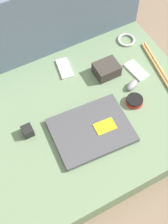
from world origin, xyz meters
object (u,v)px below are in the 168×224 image
laptop (92,130)px  camera_pouch (107,69)px  phone_black (136,70)px  phone_silver (65,68)px  charger_brick (28,131)px  computer_mouse (132,85)px  speaker_puck (135,101)px

laptop → camera_pouch: bearing=52.3°
laptop → phone_black: 0.41m
phone_silver → camera_pouch: 0.21m
phone_silver → charger_brick: charger_brick is taller
laptop → charger_brick: 0.28m
laptop → phone_black: laptop is taller
computer_mouse → phone_silver: computer_mouse is taller
laptop → charger_brick: size_ratio=7.42×
computer_mouse → laptop: bearing=178.9°
speaker_puck → phone_black: (0.11, 0.15, -0.01)m
laptop → phone_silver: laptop is taller
speaker_puck → phone_silver: speaker_puck is taller
phone_silver → charger_brick: size_ratio=2.79×
speaker_puck → camera_pouch: bearing=97.4°
speaker_puck → phone_black: 0.19m
speaker_puck → charger_brick: (-0.49, 0.08, 0.01)m
laptop → phone_silver: 0.37m
laptop → charger_brick: charger_brick is taller
phone_silver → phone_black: phone_silver is taller
phone_black → computer_mouse: bearing=-142.0°
camera_pouch → charger_brick: 0.49m
speaker_puck → charger_brick: bearing=170.6°
laptop → camera_pouch: (0.22, 0.25, 0.02)m
computer_mouse → phone_black: size_ratio=0.59×
computer_mouse → camera_pouch: bearing=92.8°
speaker_puck → phone_black: size_ratio=0.59×
camera_pouch → charger_brick: (-0.47, -0.13, -0.01)m
speaker_puck → phone_silver: size_ratio=0.59×
laptop → speaker_puck: bearing=13.0°
phone_silver → speaker_puck: bearing=-49.5°
laptop → phone_black: (0.36, 0.19, -0.01)m
laptop → computer_mouse: size_ratio=4.46×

